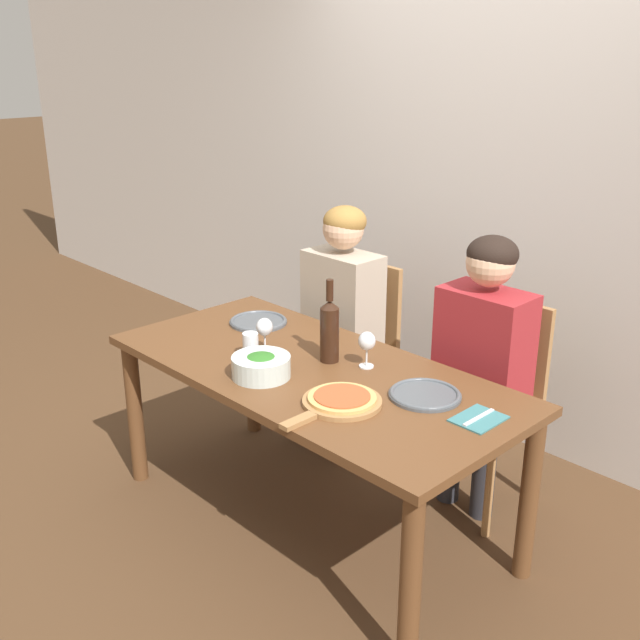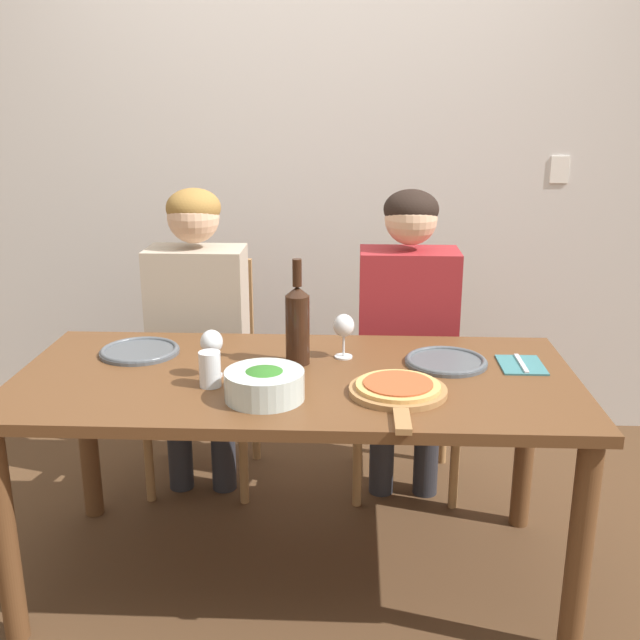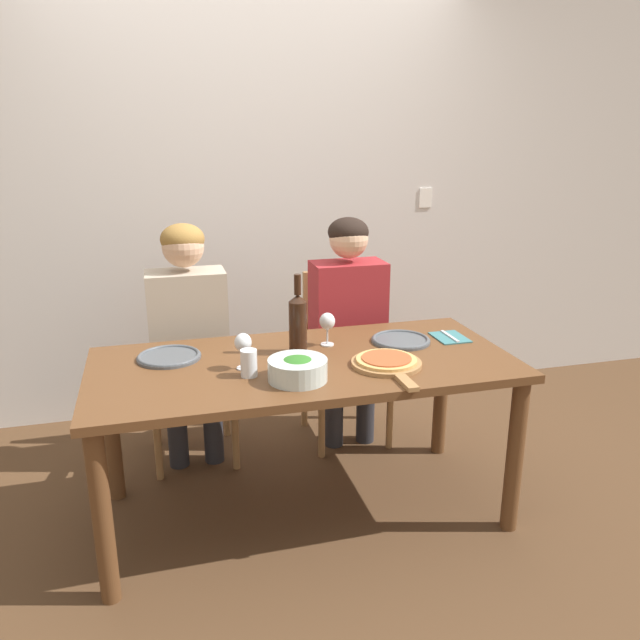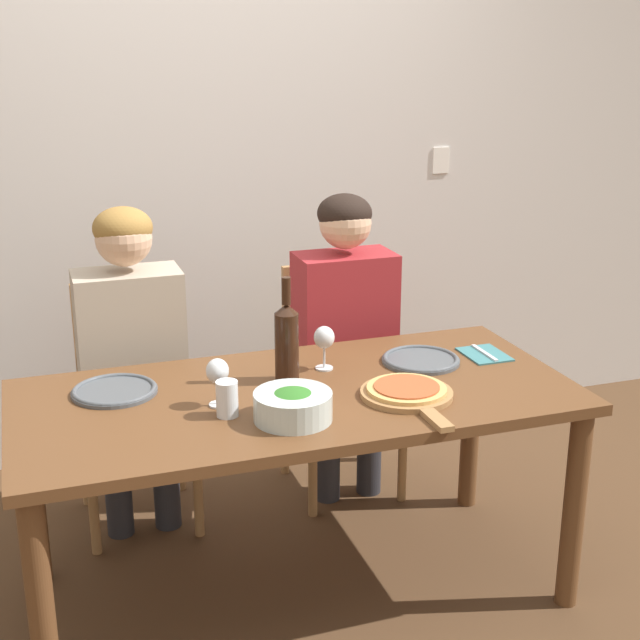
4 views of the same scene
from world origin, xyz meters
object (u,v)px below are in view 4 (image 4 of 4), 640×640
Objects in this scene: person_woman at (131,342)px; water_tumbler at (227,399)px; dinner_plate_right at (421,360)px; wine_glass_right at (324,340)px; chair_right at (336,368)px; pizza_on_board at (408,393)px; wine_glass_left at (218,373)px; person_man at (346,319)px; chair_left at (132,394)px; fork_on_napkin at (484,354)px; dinner_plate_left at (115,390)px; broccoli_bowl at (293,406)px; wine_bottle at (286,341)px.

person_woman is 11.35× the size of water_tumbler.
wine_glass_right reaches higher than dinner_plate_right.
chair_right is at bearing 98.62° from dinner_plate_right.
chair_right is 2.13× the size of pizza_on_board.
person_man is at bearing 44.34° from wine_glass_left.
wine_glass_left is (0.18, -0.75, 0.33)m from chair_left.
dinner_plate_right reaches higher than fork_on_napkin.
fork_on_napkin is (1.16, -0.61, 0.23)m from chair_left.
person_man reaches higher than wine_glass_left.
dinner_plate_left is 1.78× the size of wine_glass_right.
dinner_plate_right is (0.92, -0.49, -0.01)m from person_woman.
broccoli_bowl reaches higher than pizza_on_board.
water_tumbler is 0.60× the size of fork_on_napkin.
chair_right is at bearing 57.26° from wine_bottle.
wine_glass_right reaches higher than pizza_on_board.
chair_left is 0.27m from person_woman.
person_man reaches higher than dinner_plate_right.
wine_glass_left is 0.84× the size of fork_on_napkin.
chair_left reaches higher than pizza_on_board.
broccoli_bowl is 0.64m from dinner_plate_right.
pizza_on_board is at bearing -45.48° from person_woman.
dinner_plate_left is 0.92m from pizza_on_board.
person_man is at bearing 48.23° from water_tumbler.
chair_right reaches higher than water_tumbler.
dinner_plate_left is at bearing -155.17° from person_man.
broccoli_bowl is at bearing -158.89° from fork_on_napkin.
water_tumbler is (0.01, -0.08, -0.05)m from wine_glass_left.
wine_glass_left is (0.18, -0.64, 0.09)m from person_woman.
person_man is 1.04m from dinner_plate_left.
pizza_on_board is (0.75, -0.76, -0.00)m from person_woman.
person_woman is 2.87× the size of pizza_on_board.
person_woman is 6.85× the size of fork_on_napkin.
broccoli_bowl reaches higher than dinner_plate_left.
fork_on_napkin is (0.98, 0.22, -0.05)m from water_tumbler.
wine_glass_right is at bearing -43.46° from chair_left.
dinner_plate_right is (0.09, -0.49, -0.01)m from person_man.
dinner_plate_left is at bearing -104.08° from person_woman.
pizza_on_board is at bearing -147.55° from fork_on_napkin.
fork_on_napkin is (0.33, -0.50, -0.01)m from person_man.
wine_glass_right is at bearing -37.25° from person_woman.
dinner_plate_left is 0.36m from wine_glass_left.
wine_bottle is 0.29m from wine_glass_left.
chair_left is 1.18m from pizza_on_board.
broccoli_bowl is at bearing -65.86° from person_woman.
wine_bottle is 1.30× the size of dinner_plate_right.
fork_on_napkin is (0.24, -0.01, -0.01)m from dinner_plate_right.
dinner_plate_left is 1.28m from fork_on_napkin.
water_tumbler is (-0.56, 0.04, 0.04)m from pizza_on_board.
chair_left is 8.42× the size of water_tumbler.
chair_left is 0.87m from wine_glass_right.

